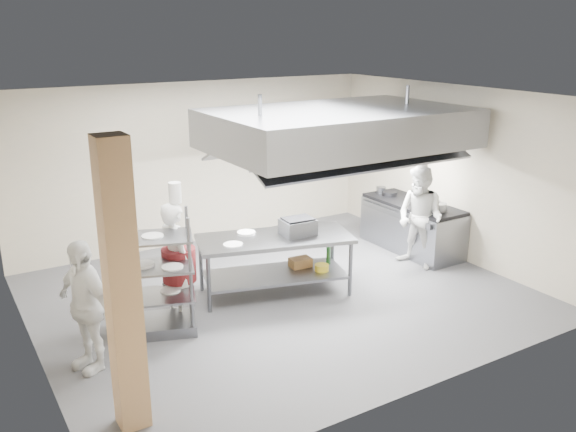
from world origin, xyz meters
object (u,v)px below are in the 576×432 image
island (275,265)px  chef_line (420,218)px  chef_plating (85,306)px  stockpot (433,205)px  pass_rack (151,274)px  griddle (298,227)px  chef_head (176,261)px  cooking_range (412,228)px

island → chef_line: 2.67m
chef_plating → stockpot: (6.03, 0.55, 0.18)m
pass_rack → chef_line: 4.62m
chef_plating → griddle: 3.39m
griddle → island: bearing=168.5°
chef_plating → griddle: size_ratio=3.32×
pass_rack → chef_plating: (-0.98, -0.49, -0.01)m
pass_rack → stockpot: size_ratio=6.51×
island → chef_line: (2.62, -0.33, 0.41)m
stockpot → chef_plating: bearing=-174.8°
island → chef_head: 1.61m
cooking_range → chef_line: size_ratio=1.15×
island → stockpot: 3.10m
chef_plating → stockpot: size_ratio=6.42×
chef_head → cooking_range: bearing=-92.5°
chef_plating → island: bearing=83.5°
chef_plating → griddle: chef_plating is taller
pass_rack → cooking_range: pass_rack is taller
chef_head → chef_plating: size_ratio=1.03×
chef_head → chef_plating: 1.60m
chef_head → chef_plating: bearing=111.1°
griddle → cooking_range: bearing=13.4°
pass_rack → chef_head: (0.44, 0.25, 0.02)m
stockpot → island: bearing=176.8°
griddle → stockpot: (2.70, -0.07, -0.04)m
cooking_range → stockpot: size_ratio=7.92×
cooking_range → stockpot: 0.78m
cooking_range → chef_plating: chef_plating is taller
pass_rack → griddle: size_ratio=3.36×
cooking_range → chef_head: chef_head is taller
cooking_range → stockpot: bearing=-95.6°
chef_line → chef_head: bearing=-105.4°
island → chef_plating: bearing=-150.8°
cooking_range → griddle: (-2.75, -0.45, 0.61)m
chef_plating → griddle: (3.33, 0.62, 0.22)m
cooking_range → griddle: bearing=-170.6°
chef_line → stockpot: bearing=100.0°
island → stockpot: stockpot is taller
pass_rack → griddle: pass_rack is taller
chef_plating → stockpot: 6.06m
island → chef_head: chef_head is taller
island → chef_plating: (-2.98, -0.72, 0.36)m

